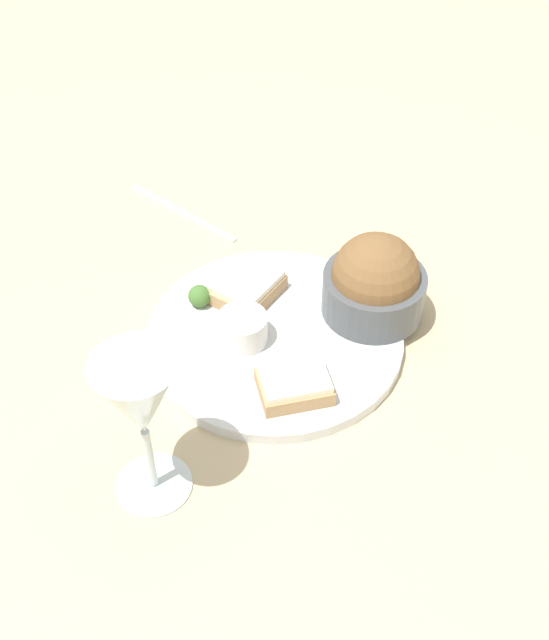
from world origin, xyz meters
TOP-DOWN VIEW (x-y plane):
  - ground_plane at (0.00, 0.00)m, footprint 4.00×4.00m
  - dinner_plate at (0.00, 0.00)m, footprint 0.28×0.28m
  - salad_bowl at (-0.10, 0.05)m, footprint 0.11×0.11m
  - sauce_ramekin at (0.03, -0.02)m, footprint 0.05×0.05m
  - cheese_toast_near at (-0.02, -0.07)m, footprint 0.09×0.08m
  - cheese_toast_far at (0.05, 0.07)m, footprint 0.09×0.09m
  - wine_glass at (0.21, 0.05)m, footprint 0.08×0.08m
  - garnish at (0.03, -0.09)m, footprint 0.03×0.03m
  - fork at (-0.08, -0.25)m, footprint 0.02×0.19m

SIDE VIEW (x-z plane):
  - ground_plane at x=0.00m, z-range 0.00..0.00m
  - fork at x=-0.08m, z-range 0.00..0.01m
  - dinner_plate at x=0.00m, z-range 0.00..0.01m
  - cheese_toast_near at x=-0.02m, z-range 0.01..0.04m
  - cheese_toast_far at x=0.05m, z-range 0.01..0.04m
  - garnish at x=0.03m, z-range 0.01..0.04m
  - sauce_ramekin at x=0.03m, z-range 0.02..0.05m
  - salad_bowl at x=-0.10m, z-range 0.00..0.10m
  - wine_glass at x=0.21m, z-range 0.03..0.20m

